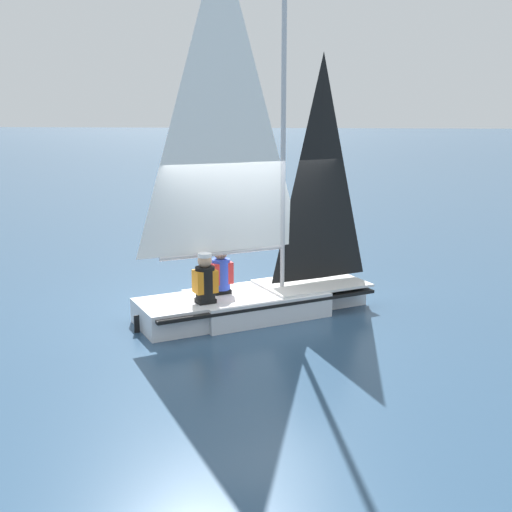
# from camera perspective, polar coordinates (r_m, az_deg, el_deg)

# --- Properties ---
(ground_plane) EXTENTS (260.00, 260.00, 0.00)m
(ground_plane) POSITION_cam_1_polar(r_m,az_deg,el_deg) (10.61, 0.00, -5.21)
(ground_plane) COLOR #2D4C6B
(sailboat_main) EXTENTS (3.87, 3.21, 5.94)m
(sailboat_main) POSITION_cam_1_polar(r_m,az_deg,el_deg) (10.34, -0.14, -0.01)
(sailboat_main) COLOR silver
(sailboat_main) RESTS_ON ground_plane
(sailor_helm) EXTENTS (0.43, 0.42, 1.16)m
(sailor_helm) POSITION_cam_1_polar(r_m,az_deg,el_deg) (10.38, -3.14, -2.07)
(sailor_helm) COLOR black
(sailor_helm) RESTS_ON ground_plane
(sailor_crew) EXTENTS (0.43, 0.42, 1.16)m
(sailor_crew) POSITION_cam_1_polar(r_m,az_deg,el_deg) (9.87, -4.53, -2.79)
(sailor_crew) COLOR black
(sailor_crew) RESTS_ON ground_plane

